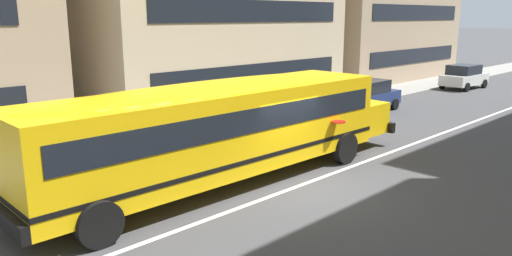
{
  "coord_description": "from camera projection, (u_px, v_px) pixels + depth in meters",
  "views": [
    {
      "loc": [
        -10.49,
        -8.78,
        4.89
      ],
      "look_at": [
        -0.97,
        0.88,
        1.75
      ],
      "focal_mm": 34.16,
      "sensor_mm": 36.0,
      "label": 1
    }
  ],
  "objects": [
    {
      "name": "lane_centreline",
      "position": [
        300.0,
        185.0,
        14.37
      ],
      "size": [
        110.0,
        0.16,
        0.01
      ],
      "primitive_type": "cube",
      "color": "silver",
      "rests_on": "ground_plane"
    },
    {
      "name": "parked_car_white_far_corner",
      "position": [
        464.0,
        76.0,
        33.33
      ],
      "size": [
        3.98,
        2.04,
        1.64
      ],
      "rotation": [
        0.0,
        0.0,
        -0.05
      ],
      "color": "silver",
      "rests_on": "ground_plane"
    },
    {
      "name": "parked_car_dark_blue_by_hydrant",
      "position": [
        368.0,
        95.0,
        25.39
      ],
      "size": [
        3.94,
        1.95,
        1.64
      ],
      "rotation": [
        0.0,
        0.0,
        0.02
      ],
      "color": "navy",
      "rests_on": "ground_plane"
    },
    {
      "name": "ground_plane",
      "position": [
        300.0,
        185.0,
        14.37
      ],
      "size": [
        400.0,
        400.0,
        0.0
      ],
      "primitive_type": "plane",
      "color": "#424244"
    },
    {
      "name": "school_bus",
      "position": [
        225.0,
        123.0,
        14.25
      ],
      "size": [
        13.68,
        3.33,
        3.05
      ],
      "rotation": [
        0.0,
        0.0,
        -0.01
      ],
      "color": "yellow",
      "rests_on": "ground_plane"
    },
    {
      "name": "sidewalk_far",
      "position": [
        154.0,
        139.0,
        19.76
      ],
      "size": [
        120.0,
        3.0,
        0.01
      ],
      "primitive_type": "cube",
      "color": "gray",
      "rests_on": "ground_plane"
    }
  ]
}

